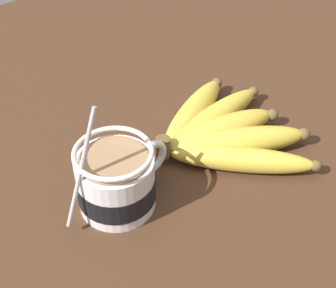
% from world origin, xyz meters
% --- Properties ---
extents(table, '(1.34, 1.34, 0.04)m').
position_xyz_m(table, '(0.00, 0.00, 0.02)').
color(table, '#422819').
rests_on(table, ground).
extents(coffee_mug, '(0.15, 0.10, 0.16)m').
position_xyz_m(coffee_mug, '(-0.08, 0.03, 0.08)').
color(coffee_mug, silver).
rests_on(coffee_mug, table).
extents(banana_bunch, '(0.22, 0.25, 0.04)m').
position_xyz_m(banana_bunch, '(0.11, 0.03, 0.06)').
color(banana_bunch, brown).
rests_on(banana_bunch, table).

